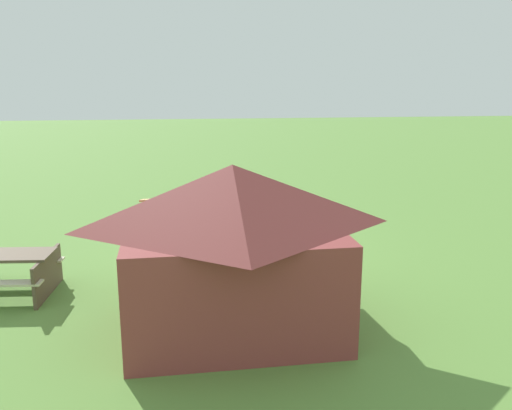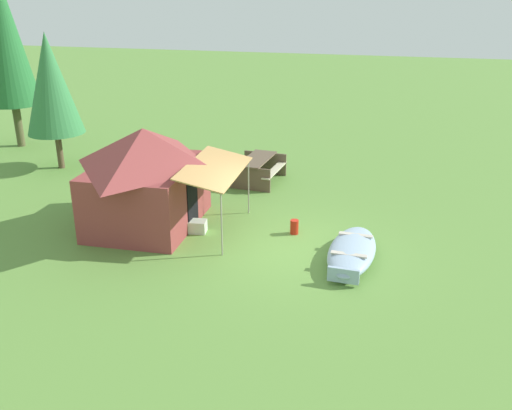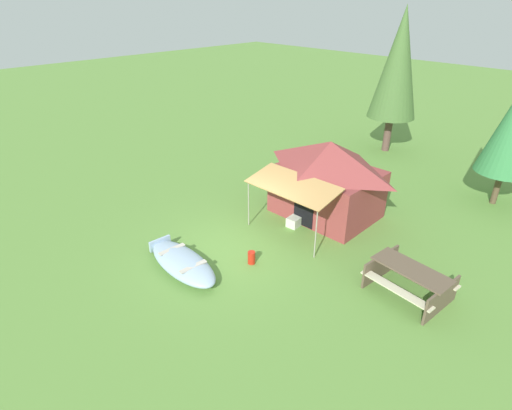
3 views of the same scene
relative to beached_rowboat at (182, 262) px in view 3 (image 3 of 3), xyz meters
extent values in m
plane|color=#5D8A3B|center=(0.30, 1.75, -0.23)|extent=(80.00, 80.00, 0.00)
ellipsoid|color=#95ACC6|center=(0.01, 0.00, -0.01)|extent=(2.77, 1.21, 0.43)
ellipsoid|color=#343C45|center=(0.01, 0.00, 0.03)|extent=(2.55, 1.07, 0.16)
cube|color=#BDB3A6|center=(0.56, -0.03, 0.17)|extent=(0.18, 0.81, 0.04)
cube|color=#BDB3A6|center=(-0.53, 0.03, 0.17)|extent=(0.18, 0.81, 0.04)
cube|color=#95ACC6|center=(-1.23, 0.07, 0.01)|extent=(0.12, 0.68, 0.33)
cube|color=brown|center=(0.79, 5.42, 0.60)|extent=(3.26, 2.53, 1.65)
pyramid|color=brown|center=(0.79, 5.42, 1.91)|extent=(3.52, 2.74, 0.95)
cube|color=black|center=(0.82, 4.18, 0.47)|extent=(0.76, 0.05, 1.32)
cube|color=tan|center=(0.84, 3.56, 1.48)|extent=(2.91, 1.33, 0.28)
cylinder|color=gray|center=(2.19, 3.05, 0.56)|extent=(0.04, 0.04, 1.57)
cylinder|color=gray|center=(-0.49, 2.98, 0.56)|extent=(0.04, 0.04, 1.57)
cube|color=brown|center=(4.86, 3.49, 0.53)|extent=(1.98, 0.92, 0.04)
cube|color=beige|center=(4.91, 4.09, 0.22)|extent=(1.94, 0.42, 0.04)
cube|color=beige|center=(4.80, 2.89, 0.22)|extent=(1.94, 0.42, 0.04)
cube|color=brown|center=(5.71, 3.41, 0.14)|extent=(0.19, 1.46, 0.74)
cube|color=brown|center=(4.00, 3.56, 0.14)|extent=(0.19, 1.46, 0.74)
cube|color=silver|center=(0.61, 4.01, -0.07)|extent=(0.42, 0.51, 0.32)
cylinder|color=red|center=(1.13, 1.56, -0.04)|extent=(0.30, 0.30, 0.37)
cylinder|color=brown|center=(4.60, 10.43, 0.39)|extent=(0.21, 0.21, 1.24)
cylinder|color=brown|center=(-1.05, 12.65, 0.60)|extent=(0.34, 0.34, 1.65)
cone|color=#446731|center=(-1.05, 12.65, 3.80)|extent=(2.17, 2.17, 4.76)
camera|label=1|loc=(1.47, 13.25, 3.64)|focal=38.15mm
camera|label=2|loc=(-11.88, -0.72, 5.77)|focal=39.53mm
camera|label=3|loc=(8.02, -5.00, 6.64)|focal=28.66mm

